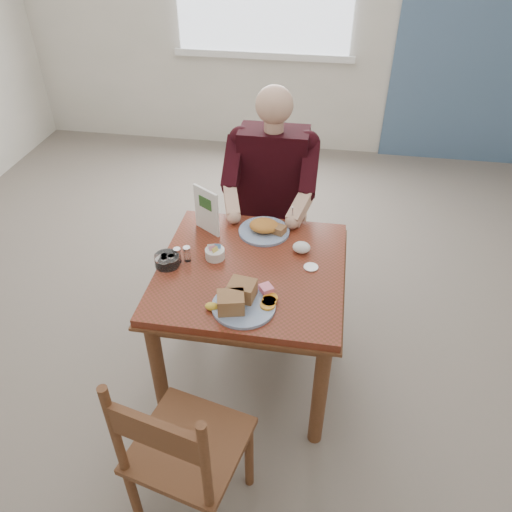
% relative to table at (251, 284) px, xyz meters
% --- Properties ---
extents(floor, '(6.00, 6.00, 0.00)m').
position_rel_table_xyz_m(floor, '(0.00, 0.00, -0.64)').
color(floor, slate).
rests_on(floor, ground).
extents(wall_back, '(5.50, 0.00, 5.50)m').
position_rel_table_xyz_m(wall_back, '(0.00, 3.00, 0.76)').
color(wall_back, beige).
rests_on(wall_back, ground).
extents(accent_panel, '(1.60, 0.02, 2.80)m').
position_rel_table_xyz_m(accent_panel, '(1.60, 2.98, 0.76)').
color(accent_panel, '#496688').
rests_on(accent_panel, ground).
extents(lemon_wedge, '(0.07, 0.06, 0.03)m').
position_rel_table_xyz_m(lemon_wedge, '(-0.12, -0.32, 0.13)').
color(lemon_wedge, yellow).
rests_on(lemon_wedge, table).
extents(napkin, '(0.09, 0.08, 0.06)m').
position_rel_table_xyz_m(napkin, '(0.23, 0.16, 0.14)').
color(napkin, white).
rests_on(napkin, table).
extents(metal_dish, '(0.09, 0.09, 0.01)m').
position_rel_table_xyz_m(metal_dish, '(0.29, 0.04, 0.12)').
color(metal_dish, silver).
rests_on(metal_dish, table).
extents(table, '(0.92, 0.92, 0.75)m').
position_rel_table_xyz_m(table, '(0.00, 0.00, 0.00)').
color(table, maroon).
rests_on(table, ground).
extents(chair_far, '(0.42, 0.42, 0.95)m').
position_rel_table_xyz_m(chair_far, '(0.00, 0.80, -0.16)').
color(chair_far, brown).
rests_on(chair_far, ground).
extents(chair_near, '(0.50, 0.50, 0.95)m').
position_rel_table_xyz_m(chair_near, '(-0.12, -0.86, -0.16)').
color(chair_near, brown).
rests_on(chair_near, ground).
extents(diner, '(0.53, 0.56, 1.39)m').
position_rel_table_xyz_m(diner, '(0.00, 0.71, 0.17)').
color(diner, gray).
rests_on(diner, chair_far).
extents(near_plate, '(0.31, 0.31, 0.09)m').
position_rel_table_xyz_m(near_plate, '(0.01, -0.28, 0.15)').
color(near_plate, white).
rests_on(near_plate, table).
extents(far_plate, '(0.36, 0.36, 0.07)m').
position_rel_table_xyz_m(far_plate, '(0.02, 0.30, 0.14)').
color(far_plate, white).
rests_on(far_plate, table).
extents(caddy, '(0.13, 0.13, 0.07)m').
position_rel_table_xyz_m(caddy, '(-0.19, 0.04, 0.14)').
color(caddy, white).
rests_on(caddy, table).
extents(shakers, '(0.09, 0.07, 0.08)m').
position_rel_table_xyz_m(shakers, '(-0.34, -0.01, 0.15)').
color(shakers, white).
rests_on(shakers, table).
extents(creamer, '(0.16, 0.16, 0.06)m').
position_rel_table_xyz_m(creamer, '(-0.41, -0.05, 0.14)').
color(creamer, white).
rests_on(creamer, table).
extents(menu, '(0.15, 0.11, 0.25)m').
position_rel_table_xyz_m(menu, '(-0.28, 0.27, 0.24)').
color(menu, white).
rests_on(menu, table).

